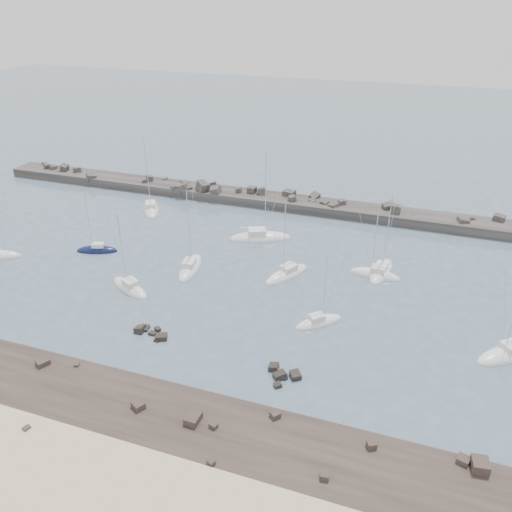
{
  "coord_description": "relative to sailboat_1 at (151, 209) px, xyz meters",
  "views": [
    {
      "loc": [
        25.3,
        -52.96,
        38.89
      ],
      "look_at": [
        3.1,
        12.0,
        2.13
      ],
      "focal_mm": 35.0,
      "sensor_mm": 36.0,
      "label": 1
    }
  ],
  "objects": [
    {
      "name": "rock_cluster_far",
      "position": [
        38.34,
        -38.24,
        -0.08
      ],
      "size": [
        4.18,
        3.85,
        1.73
      ],
      "color": "black",
      "rests_on": "ground"
    },
    {
      "name": "sailboat_1",
      "position": [
        0.0,
        0.0,
        0.0
      ],
      "size": [
        7.44,
        9.62,
        15.02
      ],
      "color": "white",
      "rests_on": "ground"
    },
    {
      "name": "sailboat_9",
      "position": [
        46.36,
        -10.59,
        -0.01
      ],
      "size": [
        4.04,
        8.94,
        13.69
      ],
      "color": "white",
      "rests_on": "ground"
    },
    {
      "name": "rock_shelf",
      "position": [
        24.59,
        -49.45,
        -0.14
      ],
      "size": [
        140.0,
        12.0,
        1.78
      ],
      "color": "#2D231F",
      "rests_on": "ground"
    },
    {
      "name": "sailboat_2",
      "position": [
        0.33,
        -18.78,
        -0.01
      ],
      "size": [
        7.19,
        4.13,
        11.08
      ],
      "color": "#0E153A",
      "rests_on": "ground"
    },
    {
      "name": "sailboat_3",
      "position": [
        17.73,
        -19.12,
        -0.01
      ],
      "size": [
        4.02,
        9.1,
        13.94
      ],
      "color": "white",
      "rests_on": "ground"
    },
    {
      "name": "breakwater",
      "position": [
        16.97,
        10.51,
        0.14
      ],
      "size": [
        115.0,
        7.2,
        5.49
      ],
      "color": "#322F2D",
      "rests_on": "ground"
    },
    {
      "name": "sailboat_5",
      "position": [
        11.94,
        -27.48,
        -0.0
      ],
      "size": [
        8.31,
        5.74,
        12.87
      ],
      "color": "white",
      "rests_on": "ground"
    },
    {
      "name": "ground",
      "position": [
        24.35,
        -27.48,
        -0.15
      ],
      "size": [
        400.0,
        400.0,
        0.0
      ],
      "primitive_type": "plane",
      "color": "#495E73",
      "rests_on": "ground"
    },
    {
      "name": "sand_strip",
      "position": [
        24.35,
        -59.48,
        -0.15
      ],
      "size": [
        140.0,
        14.0,
        1.0
      ],
      "primitive_type": "cube",
      "color": "beige",
      "rests_on": "ground"
    },
    {
      "name": "rock_cluster_near",
      "position": [
        20.51,
        -36.15,
        -0.08
      ],
      "size": [
        4.94,
        2.81,
        1.58
      ],
      "color": "black",
      "rests_on": "ground"
    },
    {
      "name": "sailboat_7",
      "position": [
        40.08,
        -26.89,
        -0.02
      ],
      "size": [
        6.44,
        6.15,
        10.85
      ],
      "color": "white",
      "rests_on": "ground"
    },
    {
      "name": "sailboat_4",
      "position": [
        24.77,
        -5.39,
        -0.0
      ],
      "size": [
        11.37,
        7.37,
        17.11
      ],
      "color": "white",
      "rests_on": "ground"
    },
    {
      "name": "sailboat_6",
      "position": [
        32.71,
        -16.21,
        -0.01
      ],
      "size": [
        6.54,
        8.84,
        13.69
      ],
      "color": "white",
      "rests_on": "ground"
    },
    {
      "name": "sailboat_10",
      "position": [
        63.04,
        -25.93,
        -0.01
      ],
      "size": [
        8.68,
        7.99,
        14.3
      ],
      "color": "white",
      "rests_on": "ground"
    },
    {
      "name": "sailboat_8",
      "position": [
        45.58,
        -11.92,
        -0.0
      ],
      "size": [
        7.82,
        2.86,
        12.35
      ],
      "color": "white",
      "rests_on": "ground"
    }
  ]
}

